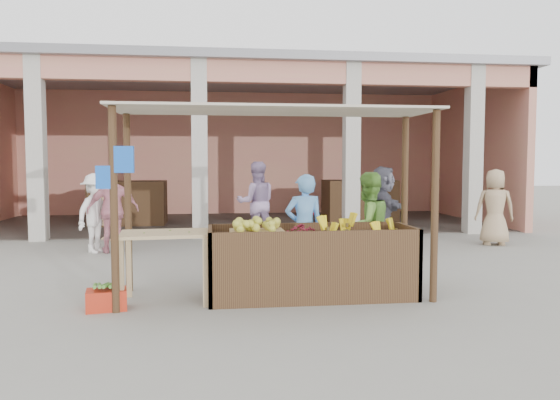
{
  "coord_description": "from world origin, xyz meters",
  "views": [
    {
      "loc": [
        -0.76,
        -6.78,
        1.72
      ],
      "look_at": [
        0.25,
        1.2,
        1.16
      ],
      "focal_mm": 35.0,
      "sensor_mm": 36.0,
      "label": 1
    }
  ],
  "objects": [
    {
      "name": "shopper_b",
      "position": [
        -2.6,
        3.83,
        0.87
      ],
      "size": [
        1.13,
        0.8,
        1.73
      ],
      "primitive_type": "imported",
      "rotation": [
        0.0,
        0.0,
        3.42
      ],
      "color": "pink",
      "rests_on": "ground"
    },
    {
      "name": "produce_sacks",
      "position": [
        2.79,
        5.22,
        0.28
      ],
      "size": [
        0.92,
        0.69,
        0.56
      ],
      "color": "maroon",
      "rests_on": "ground"
    },
    {
      "name": "shopper_c",
      "position": [
        5.07,
        3.81,
        0.87
      ],
      "size": [
        0.97,
        0.78,
        1.75
      ],
      "primitive_type": "imported",
      "rotation": [
        0.0,
        0.0,
        2.83
      ],
      "color": "tan",
      "rests_on": "ground"
    },
    {
      "name": "shopper_d",
      "position": [
        2.6,
        3.58,
        0.86
      ],
      "size": [
        0.75,
        1.63,
        1.73
      ],
      "primitive_type": "imported",
      "rotation": [
        0.0,
        0.0,
        1.51
      ],
      "color": "#464551",
      "rests_on": "ground"
    },
    {
      "name": "red_crate",
      "position": [
        -1.98,
        -0.31,
        0.12
      ],
      "size": [
        0.5,
        0.4,
        0.24
      ],
      "primitive_type": "cube",
      "rotation": [
        0.0,
        0.0,
        0.17
      ],
      "color": "red",
      "rests_on": "ground"
    },
    {
      "name": "fruit_stall",
      "position": [
        0.5,
        0.0,
        0.4
      ],
      "size": [
        2.6,
        0.95,
        0.8
      ],
      "primitive_type": "cube",
      "color": "#4D371F",
      "rests_on": "ground"
    },
    {
      "name": "stall_awning",
      "position": [
        -0.01,
        0.06,
        1.98
      ],
      "size": [
        4.09,
        1.35,
        2.39
      ],
      "color": "#4D371F",
      "rests_on": "ground"
    },
    {
      "name": "papaya_pile",
      "position": [
        -1.32,
        -0.04,
        0.96
      ],
      "size": [
        0.68,
        0.39,
        0.19
      ],
      "primitive_type": null,
      "color": "#4B872C",
      "rests_on": "side_table"
    },
    {
      "name": "banana_heap",
      "position": [
        1.13,
        -0.04,
        0.91
      ],
      "size": [
        1.16,
        0.63,
        0.21
      ],
      "primitive_type": null,
      "color": "yellow",
      "rests_on": "fruit_stall"
    },
    {
      "name": "melon_tray",
      "position": [
        -0.19,
        -0.0,
        0.89
      ],
      "size": [
        0.68,
        0.59,
        0.19
      ],
      "color": "#A48355",
      "rests_on": "fruit_stall"
    },
    {
      "name": "market_building",
      "position": [
        0.05,
        8.93,
        2.7
      ],
      "size": [
        14.4,
        6.4,
        4.2
      ],
      "color": "tan",
      "rests_on": "ground"
    },
    {
      "name": "shopper_a",
      "position": [
        -2.91,
        3.87,
        0.82
      ],
      "size": [
        0.98,
        1.17,
        1.63
      ],
      "primitive_type": "imported",
      "rotation": [
        0.0,
        0.0,
        1.05
      ],
      "color": "white",
      "rests_on": "ground"
    },
    {
      "name": "shopper_e",
      "position": [
        -2.99,
        5.57,
        0.85
      ],
      "size": [
        0.79,
        0.76,
        1.7
      ],
      "primitive_type": "imported",
      "rotation": [
        0.0,
        0.0,
        -0.62
      ],
      "color": "#DBAB7D",
      "rests_on": "ground"
    },
    {
      "name": "vendor_green",
      "position": [
        1.46,
        0.75,
        0.83
      ],
      "size": [
        0.92,
        0.75,
        1.66
      ],
      "primitive_type": "imported",
      "rotation": [
        0.0,
        0.0,
        3.56
      ],
      "color": "#6EAF40",
      "rests_on": "ground"
    },
    {
      "name": "shopper_f",
      "position": [
        0.19,
        4.68,
        0.95
      ],
      "size": [
        0.95,
        0.58,
        1.89
      ],
      "primitive_type": "imported",
      "rotation": [
        0.0,
        0.0,
        3.2
      ],
      "color": "#957AA2",
      "rests_on": "ground"
    },
    {
      "name": "motorcycle",
      "position": [
        0.39,
        1.9,
        0.47
      ],
      "size": [
        1.27,
        1.91,
        0.95
      ],
      "primitive_type": "imported",
      "rotation": [
        0.0,
        0.0,
        1.18
      ],
      "color": "#A31927",
      "rests_on": "ground"
    },
    {
      "name": "berry_heap",
      "position": [
        0.39,
        0.05,
        0.87
      ],
      "size": [
        0.44,
        0.36,
        0.14
      ],
      "primitive_type": "ellipsoid",
      "color": "maroon",
      "rests_on": "fruit_stall"
    },
    {
      "name": "ground",
      "position": [
        0.0,
        0.0,
        0.0
      ],
      "size": [
        60.0,
        60.0,
        0.0
      ],
      "primitive_type": "plane",
      "color": "gray",
      "rests_on": "ground"
    },
    {
      "name": "plantain_bundle",
      "position": [
        -1.98,
        -0.31,
        0.27
      ],
      "size": [
        0.34,
        0.24,
        0.07
      ],
      "primitive_type": null,
      "color": "#508C33",
      "rests_on": "red_crate"
    },
    {
      "name": "vendor_blue",
      "position": [
        0.57,
        0.9,
        0.83
      ],
      "size": [
        0.65,
        0.5,
        1.65
      ],
      "primitive_type": "imported",
      "rotation": [
        0.0,
        0.0,
        3.22
      ],
      "color": "#60A4EB",
      "rests_on": "ground"
    },
    {
      "name": "side_table",
      "position": [
        -1.32,
        -0.04,
        0.72
      ],
      "size": [
        1.12,
        0.8,
        0.87
      ],
      "rotation": [
        0.0,
        0.0,
        0.08
      ],
      "color": "tan",
      "rests_on": "ground"
    }
  ]
}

